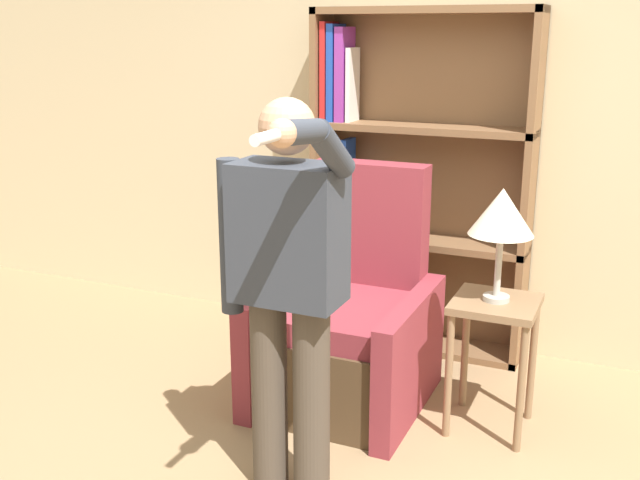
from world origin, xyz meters
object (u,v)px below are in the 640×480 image
object	(u,v)px
armchair	(349,331)
person_standing	(287,280)
side_table	(494,328)
table_lamp	(502,214)
bookcase	(401,183)

from	to	relation	value
armchair	person_standing	bearing A→B (deg)	-84.17
side_table	person_standing	bearing A→B (deg)	-126.97
armchair	table_lamp	distance (m)	1.03
person_standing	bookcase	bearing A→B (deg)	93.02
armchair	table_lamp	xyz separation A→B (m)	(0.75, -0.03, 0.70)
bookcase	table_lamp	bearing A→B (deg)	-48.25
bookcase	armchair	size ratio (longest dim) A/B	1.66
person_standing	table_lamp	size ratio (longest dim) A/B	3.07
bookcase	table_lamp	world-z (taller)	bookcase
side_table	table_lamp	distance (m)	0.55
person_standing	side_table	xyz separation A→B (m)	(0.65, 0.87, -0.42)
person_standing	table_lamp	xyz separation A→B (m)	(0.65, 0.87, 0.13)
table_lamp	side_table	bearing A→B (deg)	180.00
table_lamp	armchair	bearing A→B (deg)	177.96
side_table	armchair	bearing A→B (deg)	177.96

